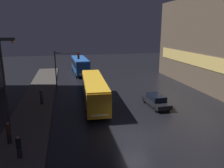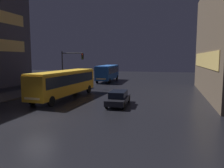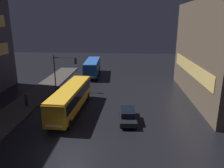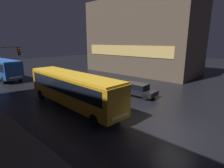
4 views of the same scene
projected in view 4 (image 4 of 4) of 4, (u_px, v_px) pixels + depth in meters
ground_plane at (176, 130)px, 11.89m from camera, size 120.00×120.00×0.00m
building_right_block at (142, 37)px, 33.38m from camera, size 10.07×20.71×13.43m
bus_near at (72, 87)px, 15.58m from camera, size 2.85×11.72×3.13m
bus_far at (1, 67)px, 27.55m from camera, size 3.01×10.05×3.15m
car_taxi at (136, 89)px, 19.36m from camera, size 1.95×4.64×1.40m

